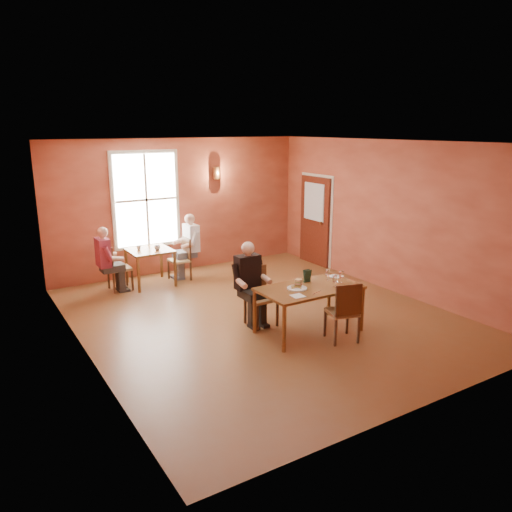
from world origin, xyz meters
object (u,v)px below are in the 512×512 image
chair_diner_white (179,259)px  chair_diner_maroon (120,267)px  diner_main (262,287)px  second_table (151,267)px  diner_white (180,249)px  diner_maroon (118,259)px  main_table (309,310)px  chair_diner_main (261,297)px  chair_empty (342,311)px

chair_diner_white → chair_diner_maroon: 1.30m
diner_main → second_table: diner_main is taller
diner_white → diner_maroon: diner_white is taller
main_table → diner_main: bearing=128.9°
chair_diner_white → diner_white: 0.23m
second_table → chair_diner_main: bearing=-75.5°
chair_diner_white → diner_maroon: size_ratio=0.70×
diner_main → diner_white: diner_white is taller
diner_main → diner_maroon: size_ratio=1.03×
diner_white → chair_diner_maroon: (-1.33, 0.00, -0.21)m
main_table → chair_empty: bearing=-65.0°
chair_empty → second_table: (-1.54, 4.27, -0.10)m
chair_diner_main → chair_empty: bearing=122.4°
second_table → diner_maroon: bearing=180.0°
chair_diner_main → main_table: bearing=127.6°
diner_main → chair_diner_white: (-0.15, 3.12, -0.22)m
chair_empty → diner_white: size_ratio=0.71×
diner_maroon → diner_white: bearing=90.0°
main_table → diner_main: diner_main is taller
chair_empty → chair_diner_white: (-0.89, 4.27, -0.03)m
chair_diner_main → diner_maroon: bearing=-64.4°
chair_diner_main → diner_white: diner_white is taller
chair_empty → main_table: bearing=129.9°
main_table → chair_empty: 0.59m
chair_empty → diner_maroon: (-2.22, 4.27, 0.17)m
main_table → chair_diner_white: 3.80m
second_table → chair_diner_maroon: (-0.65, 0.00, 0.09)m
second_table → diner_white: (0.68, 0.00, 0.30)m
diner_maroon → chair_diner_white: bearing=90.0°
chair_empty → chair_diner_maroon: (-2.19, 4.27, -0.01)m
chair_diner_maroon → second_table: bearing=90.0°
chair_empty → second_table: 4.54m
chair_diner_main → diner_maroon: 3.43m
main_table → diner_maroon: bearing=117.9°
diner_main → diner_maroon: bearing=-64.7°
main_table → chair_diner_main: (-0.50, 0.65, 0.11)m
diner_main → diner_maroon: 3.46m
diner_maroon → main_table: bearing=27.9°
main_table → diner_white: size_ratio=1.19×
diner_main → chair_diner_main: bearing=-90.0°
chair_diner_main → chair_empty: size_ratio=1.02×
chair_diner_maroon → diner_maroon: diner_maroon is taller
second_table → diner_main: bearing=-75.7°
chair_empty → chair_diner_maroon: size_ratio=1.02×
chair_diner_main → chair_diner_maroon: 3.42m
diner_maroon → chair_diner_main: bearing=25.6°
chair_diner_main → chair_empty: chair_diner_main is taller
chair_empty → chair_diner_maroon: 4.80m
second_table → main_table: bearing=-70.9°
diner_white → chair_diner_maroon: bearing=90.0°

